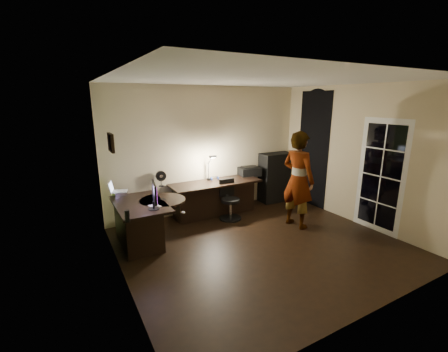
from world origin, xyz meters
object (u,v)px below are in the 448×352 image
cabinet (276,177)px  monitor (153,200)px  desk_left (141,224)px  desk_right (216,198)px  office_chair (230,200)px  person (298,180)px

cabinet → monitor: (-3.31, -1.08, 0.29)m
monitor → desk_left: bearing=119.9°
desk_left → desk_right: size_ratio=0.66×
monitor → office_chair: size_ratio=0.58×
monitor → person: size_ratio=0.25×
desk_left → desk_right: bearing=18.6°
office_chair → person: person is taller
cabinet → office_chair: (-1.56, -0.49, -0.18)m
monitor → person: 2.72m
office_chair → cabinet: bearing=21.4°
desk_right → desk_left: bearing=-160.9°
desk_right → monitor: size_ratio=4.09×
cabinet → person: bearing=-111.2°
desk_left → office_chair: bearing=6.4°
cabinet → desk_right: bearing=-173.9°
desk_right → cabinet: (1.71, 0.12, 0.23)m
desk_right → monitor: monitor is taller
desk_right → office_chair: bearing=-68.4°
monitor → person: bearing=4.2°
monitor → office_chair: (1.75, 0.60, -0.47)m
person → office_chair: bearing=35.7°
cabinet → monitor: cabinet is taller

